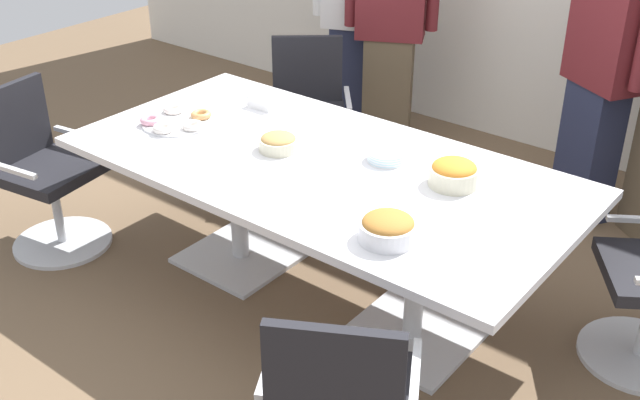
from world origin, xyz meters
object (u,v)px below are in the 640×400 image
object	(u,v)px
office_chair_1	(44,178)
napkin_pile	(267,100)
conference_table	(320,186)
person_standing_2	(603,72)
person_standing_0	(356,16)
donut_platter	(177,121)
snack_bowl_chips_orange	(454,173)
snack_bowl_pretzels	(388,228)
snack_bowl_cookies	(278,142)
person_standing_1	(390,26)
office_chair_0	(308,122)
plate_stack	(387,156)

from	to	relation	value
office_chair_1	napkin_pile	xyz separation A→B (m)	(0.83, 0.90, 0.37)
conference_table	person_standing_2	distance (m)	1.78
napkin_pile	person_standing_0	bearing A→B (deg)	106.59
napkin_pile	donut_platter	bearing A→B (deg)	-112.64
snack_bowl_chips_orange	napkin_pile	distance (m)	1.26
person_standing_2	snack_bowl_pretzels	world-z (taller)	person_standing_2
office_chair_1	snack_bowl_cookies	size ratio (longest dim) A/B	4.82
snack_bowl_cookies	person_standing_0	bearing A→B (deg)	115.16
person_standing_0	person_standing_1	distance (m)	0.34
office_chair_0	napkin_pile	bearing A→B (deg)	68.78
snack_bowl_cookies	conference_table	bearing A→B (deg)	4.45
plate_stack	napkin_pile	distance (m)	0.90
office_chair_1	plate_stack	distance (m)	1.91
person_standing_0	plate_stack	world-z (taller)	person_standing_0
office_chair_0	napkin_pile	world-z (taller)	office_chair_0
office_chair_1	snack_bowl_pretzels	bearing A→B (deg)	85.13
office_chair_0	snack_bowl_pretzels	xyz separation A→B (m)	(1.48, -1.32, 0.40)
snack_bowl_chips_orange	donut_platter	xyz separation A→B (m)	(-1.45, -0.29, -0.04)
person_standing_1	napkin_pile	xyz separation A→B (m)	(0.07, -1.29, -0.10)
snack_bowl_chips_orange	donut_platter	distance (m)	1.48
person_standing_2	napkin_pile	distance (m)	1.84
person_standing_2	snack_bowl_pretzels	bearing A→B (deg)	118.89
conference_table	donut_platter	bearing A→B (deg)	-172.78
plate_stack	napkin_pile	size ratio (longest dim) A/B	1.15
donut_platter	person_standing_2	bearing A→B (deg)	48.14
office_chair_1	person_standing_0	size ratio (longest dim) A/B	0.54
office_chair_1	person_standing_0	distance (m)	2.35
office_chair_0	conference_table	bearing A→B (deg)	91.85
snack_bowl_cookies	plate_stack	size ratio (longest dim) A/B	1.04
conference_table	office_chair_0	world-z (taller)	office_chair_0
person_standing_2	donut_platter	xyz separation A→B (m)	(-1.55, -1.73, -0.12)
conference_table	donut_platter	xyz separation A→B (m)	(-0.85, -0.11, 0.14)
office_chair_0	snack_bowl_pretzels	bearing A→B (deg)	98.22
person_standing_2	office_chair_1	bearing A→B (deg)	75.47
person_standing_2	snack_bowl_pretzels	distance (m)	1.99
person_standing_0	snack_bowl_cookies	size ratio (longest dim) A/B	8.90
office_chair_1	snack_bowl_pretzels	distance (m)	2.15
snack_bowl_pretzels	plate_stack	xyz separation A→B (m)	(-0.39, 0.57, -0.03)
person_standing_1	napkin_pile	bearing A→B (deg)	66.63
person_standing_2	napkin_pile	size ratio (longest dim) A/B	10.84
office_chair_0	napkin_pile	distance (m)	0.72
office_chair_1	person_standing_0	world-z (taller)	person_standing_0
office_chair_1	snack_bowl_cookies	xyz separation A→B (m)	(1.25, 0.51, 0.39)
donut_platter	plate_stack	distance (m)	1.13
conference_table	snack_bowl_pretzels	size ratio (longest dim) A/B	10.44
person_standing_2	office_chair_0	bearing A→B (deg)	54.21
donut_platter	plate_stack	size ratio (longest dim) A/B	2.00
office_chair_0	snack_bowl_chips_orange	world-z (taller)	office_chair_0
person_standing_1	napkin_pile	size ratio (longest dim) A/B	10.69
office_chair_0	person_standing_2	world-z (taller)	person_standing_2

